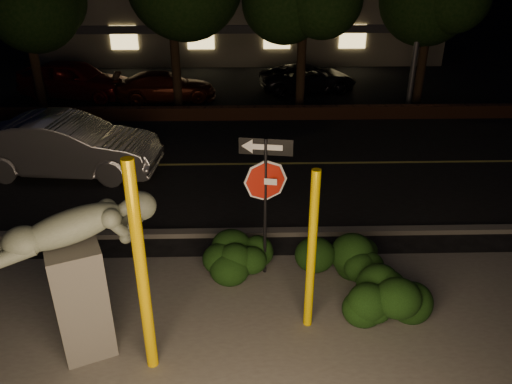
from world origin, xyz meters
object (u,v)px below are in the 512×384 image
yellow_pole_left (142,273)px  sculpture (78,265)px  yellow_pole_right (312,253)px  signpost (265,181)px  parked_car_dark (308,78)px  parked_car_darkred (165,87)px  parked_car_red (75,79)px  silver_sedan (67,146)px

yellow_pole_left → sculpture: (-1.07, 0.43, -0.14)m
sculpture → yellow_pole_right: bearing=-16.2°
signpost → parked_car_dark: (2.51, 13.77, -1.49)m
yellow_pole_left → parked_car_darkred: 15.05m
parked_car_red → parked_car_darkred: bearing=-85.5°
yellow_pole_right → parked_car_dark: (1.81, 15.34, -0.92)m
sculpture → silver_sedan: sculpture is taller
yellow_pole_right → sculpture: yellow_pole_right is taller
signpost → parked_car_darkred: size_ratio=0.70×
signpost → silver_sedan: 7.58m
yellow_pole_right → silver_sedan: yellow_pole_right is taller
yellow_pole_right → sculpture: 3.71m
parked_car_dark → parked_car_darkred: bearing=93.2°
yellow_pole_right → parked_car_red: (-8.33, 14.59, -0.70)m
sculpture → parked_car_dark: size_ratio=0.63×
parked_car_darkred → signpost: bearing=-171.3°
yellow_pole_right → silver_sedan: 9.11m
parked_car_darkred → parked_car_dark: 6.34m
silver_sedan → parked_car_dark: 11.82m
yellow_pole_right → sculpture: size_ratio=1.12×
yellow_pole_right → parked_car_darkred: (-4.39, 14.01, -0.91)m
yellow_pole_left → sculpture: yellow_pole_left is taller
sculpture → parked_car_red: sculpture is taller
yellow_pole_left → silver_sedan: yellow_pole_left is taller
yellow_pole_right → parked_car_red: size_ratio=0.63×
signpost → sculpture: (-2.98, -2.03, -0.42)m
parked_car_red → parked_car_darkred: parked_car_red is taller
yellow_pole_left → signpost: size_ratio=1.23×
parked_car_dark → signpost: bearing=160.7°
parked_car_dark → parked_car_red: bearing=85.3°
parked_car_red → silver_sedan: bearing=-152.2°
signpost → parked_car_darkred: 13.06m
yellow_pole_left → silver_sedan: (-3.58, 7.54, -0.95)m
signpost → silver_sedan: signpost is taller
sculpture → silver_sedan: bearing=86.1°
yellow_pole_right → silver_sedan: size_ratio=0.58×
yellow_pole_right → parked_car_dark: yellow_pole_right is taller
parked_car_red → parked_car_dark: parked_car_red is taller
yellow_pole_right → signpost: size_ratio=1.03×
signpost → parked_car_darkred: signpost is taller
signpost → parked_car_dark: signpost is taller
yellow_pole_left → sculpture: 1.16m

